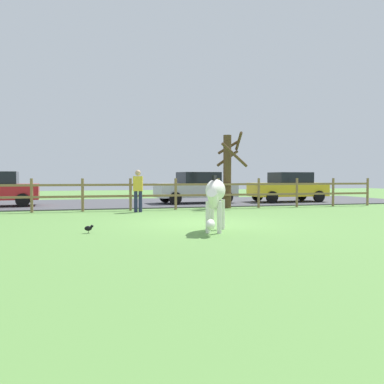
{
  "coord_description": "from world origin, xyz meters",
  "views": [
    {
      "loc": [
        -3.35,
        -11.54,
        1.38
      ],
      "look_at": [
        0.02,
        1.11,
        0.88
      ],
      "focal_mm": 37.75,
      "sensor_mm": 36.0,
      "label": 1
    }
  ],
  "objects_px": {
    "bare_tree": "(228,168)",
    "visitor_near_fence": "(138,189)",
    "crow_on_grass": "(89,228)",
    "parked_car_silver": "(196,187)",
    "parked_car_yellow": "(288,187)",
    "zebra": "(215,195)"
  },
  "relations": [
    {
      "from": "bare_tree",
      "to": "crow_on_grass",
      "type": "relative_size",
      "value": 15.43
    },
    {
      "from": "parked_car_silver",
      "to": "parked_car_yellow",
      "type": "xyz_separation_m",
      "value": [
        5.01,
        -0.27,
        0.0
      ]
    },
    {
      "from": "zebra",
      "to": "parked_car_yellow",
      "type": "xyz_separation_m",
      "value": [
        7.32,
        9.81,
        -0.08
      ]
    },
    {
      "from": "parked_car_silver",
      "to": "visitor_near_fence",
      "type": "distance_m",
      "value": 5.29
    },
    {
      "from": "bare_tree",
      "to": "parked_car_yellow",
      "type": "distance_m",
      "value": 5.16
    },
    {
      "from": "zebra",
      "to": "crow_on_grass",
      "type": "xyz_separation_m",
      "value": [
        -3.07,
        0.5,
        -0.8
      ]
    },
    {
      "from": "zebra",
      "to": "parked_car_yellow",
      "type": "relative_size",
      "value": 0.45
    },
    {
      "from": "crow_on_grass",
      "to": "visitor_near_fence",
      "type": "height_order",
      "value": "visitor_near_fence"
    },
    {
      "from": "bare_tree",
      "to": "visitor_near_fence",
      "type": "distance_m",
      "value": 4.35
    },
    {
      "from": "visitor_near_fence",
      "to": "parked_car_silver",
      "type": "bearing_deg",
      "value": 49.09
    },
    {
      "from": "crow_on_grass",
      "to": "parked_car_silver",
      "type": "height_order",
      "value": "parked_car_silver"
    },
    {
      "from": "bare_tree",
      "to": "parked_car_silver",
      "type": "xyz_separation_m",
      "value": [
        -0.65,
        2.88,
        -0.91
      ]
    },
    {
      "from": "bare_tree",
      "to": "parked_car_yellow",
      "type": "bearing_deg",
      "value": 31.0
    },
    {
      "from": "zebra",
      "to": "crow_on_grass",
      "type": "relative_size",
      "value": 8.38
    },
    {
      "from": "parked_car_silver",
      "to": "parked_car_yellow",
      "type": "relative_size",
      "value": 1.03
    },
    {
      "from": "bare_tree",
      "to": "zebra",
      "type": "relative_size",
      "value": 1.84
    },
    {
      "from": "zebra",
      "to": "parked_car_yellow",
      "type": "height_order",
      "value": "parked_car_yellow"
    },
    {
      "from": "bare_tree",
      "to": "crow_on_grass",
      "type": "distance_m",
      "value": 9.16
    },
    {
      "from": "parked_car_silver",
      "to": "parked_car_yellow",
      "type": "height_order",
      "value": "same"
    },
    {
      "from": "parked_car_silver",
      "to": "visitor_near_fence",
      "type": "relative_size",
      "value": 2.52
    },
    {
      "from": "crow_on_grass",
      "to": "visitor_near_fence",
      "type": "distance_m",
      "value": 5.95
    },
    {
      "from": "zebra",
      "to": "crow_on_grass",
      "type": "bearing_deg",
      "value": 170.66
    }
  ]
}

